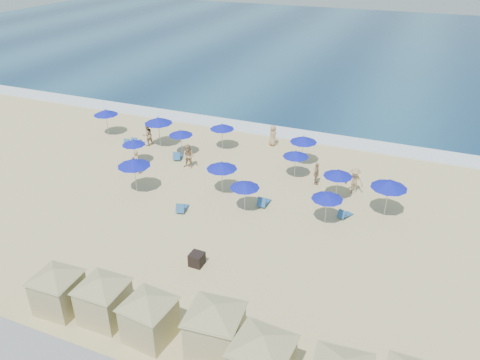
% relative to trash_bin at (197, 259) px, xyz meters
% --- Properties ---
extents(ground, '(160.00, 160.00, 0.00)m').
position_rel_trash_bin_xyz_m(ground, '(-1.71, 4.19, -0.36)').
color(ground, '#D0BE84').
rests_on(ground, ground).
extents(ocean, '(160.00, 80.00, 0.06)m').
position_rel_trash_bin_xyz_m(ocean, '(-1.71, 59.19, -0.33)').
color(ocean, navy).
rests_on(ocean, ground).
extents(surf_line, '(160.00, 2.50, 0.08)m').
position_rel_trash_bin_xyz_m(surf_line, '(-1.71, 19.69, -0.32)').
color(surf_line, white).
rests_on(surf_line, ground).
extents(trash_bin, '(0.74, 0.74, 0.73)m').
position_rel_trash_bin_xyz_m(trash_bin, '(0.00, 0.00, 0.00)').
color(trash_bin, black).
rests_on(trash_bin, ground).
extents(cabana_0, '(4.08, 4.08, 2.56)m').
position_rel_trash_bin_xyz_m(cabana_0, '(-4.43, -5.42, 1.10)').
color(cabana_0, tan).
rests_on(cabana_0, ground).
extents(cabana_1, '(4.17, 4.17, 2.61)m').
position_rel_trash_bin_xyz_m(cabana_1, '(-2.06, -5.12, 1.13)').
color(cabana_1, tan).
rests_on(cabana_1, ground).
extents(cabana_2, '(4.13, 4.13, 2.60)m').
position_rel_trash_bin_xyz_m(cabana_2, '(0.46, -5.29, 1.13)').
color(cabana_2, tan).
rests_on(cabana_2, ground).
extents(cabana_3, '(4.54, 4.54, 2.86)m').
position_rel_trash_bin_xyz_m(cabana_3, '(3.42, -4.90, 1.27)').
color(cabana_3, tan).
rests_on(cabana_3, ground).
extents(cabana_4, '(4.56, 4.56, 2.87)m').
position_rel_trash_bin_xyz_m(cabana_4, '(5.81, -5.71, 1.28)').
color(cabana_4, tan).
rests_on(cabana_4, ground).
extents(umbrella_0, '(2.11, 2.11, 2.40)m').
position_rel_trash_bin_xyz_m(umbrella_0, '(-15.69, 13.39, 1.72)').
color(umbrella_0, '#A5A8AD').
rests_on(umbrella_0, ground).
extents(umbrella_1, '(1.80, 1.80, 2.05)m').
position_rel_trash_bin_xyz_m(umbrella_1, '(-10.14, 9.35, 1.41)').
color(umbrella_1, '#A5A8AD').
rests_on(umbrella_1, ground).
extents(umbrella_2, '(2.32, 2.32, 2.64)m').
position_rel_trash_bin_xyz_m(umbrella_2, '(-10.12, 12.96, 1.92)').
color(umbrella_2, '#A5A8AD').
rests_on(umbrella_2, ground).
extents(umbrella_3, '(2.24, 2.24, 2.55)m').
position_rel_trash_bin_xyz_m(umbrella_3, '(-7.55, 5.62, 1.85)').
color(umbrella_3, '#A5A8AD').
rests_on(umbrella_3, ground).
extents(umbrella_4, '(1.99, 1.99, 2.26)m').
position_rel_trash_bin_xyz_m(umbrella_4, '(-5.09, 14.48, 1.60)').
color(umbrella_4, '#A5A8AD').
rests_on(umbrella_4, ground).
extents(umbrella_5, '(1.92, 1.92, 2.19)m').
position_rel_trash_bin_xyz_m(umbrella_5, '(-7.62, 12.17, 1.53)').
color(umbrella_5, '#A5A8AD').
rests_on(umbrella_5, ground).
extents(umbrella_6, '(2.09, 2.09, 2.38)m').
position_rel_trash_bin_xyz_m(umbrella_6, '(-2.02, 7.72, 1.70)').
color(umbrella_6, '#A5A8AD').
rests_on(umbrella_6, ground).
extents(umbrella_7, '(1.88, 1.88, 2.14)m').
position_rel_trash_bin_xyz_m(umbrella_7, '(1.89, 11.89, 1.49)').
color(umbrella_7, '#A5A8AD').
rests_on(umbrella_7, ground).
extents(umbrella_8, '(1.91, 1.91, 2.17)m').
position_rel_trash_bin_xyz_m(umbrella_8, '(0.28, 6.16, 1.52)').
color(umbrella_8, '#A5A8AD').
rests_on(umbrella_8, ground).
extents(umbrella_9, '(2.08, 2.08, 2.37)m').
position_rel_trash_bin_xyz_m(umbrella_9, '(1.79, 14.25, 1.69)').
color(umbrella_9, '#A5A8AD').
rests_on(umbrella_9, ground).
extents(umbrella_10, '(1.93, 1.93, 2.20)m').
position_rel_trash_bin_xyz_m(umbrella_10, '(5.35, 9.93, 1.54)').
color(umbrella_10, '#A5A8AD').
rests_on(umbrella_10, ground).
extents(umbrella_11, '(1.93, 1.93, 2.20)m').
position_rel_trash_bin_xyz_m(umbrella_11, '(5.39, 6.72, 1.54)').
color(umbrella_11, '#A5A8AD').
rests_on(umbrella_11, ground).
extents(umbrella_12, '(2.26, 2.26, 2.57)m').
position_rel_trash_bin_xyz_m(umbrella_12, '(8.67, 9.03, 1.87)').
color(umbrella_12, '#A5A8AD').
rests_on(umbrella_12, ground).
extents(beach_chair_0, '(0.72, 1.23, 0.64)m').
position_rel_trash_bin_xyz_m(beach_chair_0, '(-12.77, 12.21, -0.14)').
color(beach_chair_0, '#285A94').
rests_on(beach_chair_0, ground).
extents(beach_chair_1, '(0.71, 1.23, 0.63)m').
position_rel_trash_bin_xyz_m(beach_chair_1, '(-12.35, 12.65, -0.14)').
color(beach_chair_1, '#285A94').
rests_on(beach_chair_1, ground).
extents(beach_chair_2, '(0.89, 1.40, 0.72)m').
position_rel_trash_bin_xyz_m(beach_chair_2, '(-7.51, 11.29, -0.12)').
color(beach_chair_2, '#285A94').
rests_on(beach_chair_2, ground).
extents(beach_chair_3, '(0.77, 1.32, 0.68)m').
position_rel_trash_bin_xyz_m(beach_chair_3, '(-3.43, 4.53, -0.13)').
color(beach_chair_3, '#285A94').
rests_on(beach_chair_3, ground).
extents(beach_chair_4, '(0.62, 1.33, 0.73)m').
position_rel_trash_bin_xyz_m(beach_chair_4, '(1.17, 7.23, -0.11)').
color(beach_chair_4, '#285A94').
rests_on(beach_chair_4, ground).
extents(beach_chair_5, '(0.92, 1.23, 0.62)m').
position_rel_trash_bin_xyz_m(beach_chair_5, '(6.35, 7.80, -0.15)').
color(beach_chair_5, '#285A94').
rests_on(beach_chair_5, ground).
extents(beachgoer_0, '(0.79, 0.71, 1.83)m').
position_rel_trash_bin_xyz_m(beachgoer_0, '(-9.05, 7.94, 0.55)').
color(beachgoer_0, tan).
rests_on(beachgoer_0, ground).
extents(beachgoer_1, '(0.96, 0.77, 1.90)m').
position_rel_trash_bin_xyz_m(beachgoer_1, '(-5.96, 10.27, 0.58)').
color(beachgoer_1, tan).
rests_on(beachgoer_1, ground).
extents(beachgoer_2, '(0.51, 1.00, 1.64)m').
position_rel_trash_bin_xyz_m(beachgoer_2, '(3.60, 11.41, 0.46)').
color(beachgoer_2, tan).
rests_on(beachgoer_2, ground).
extents(beachgoer_3, '(1.26, 0.78, 1.89)m').
position_rel_trash_bin_xyz_m(beachgoer_3, '(6.30, 11.13, 0.58)').
color(beachgoer_3, tan).
rests_on(beachgoer_3, ground).
extents(beachgoer_4, '(1.04, 0.97, 1.79)m').
position_rel_trash_bin_xyz_m(beachgoer_4, '(-1.48, 16.74, 0.53)').
color(beachgoer_4, tan).
rests_on(beachgoer_4, ground).
extents(beachgoer_5, '(1.01, 1.12, 1.87)m').
position_rel_trash_bin_xyz_m(beachgoer_5, '(-11.17, 12.76, 0.57)').
color(beachgoer_5, tan).
rests_on(beachgoer_5, ground).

